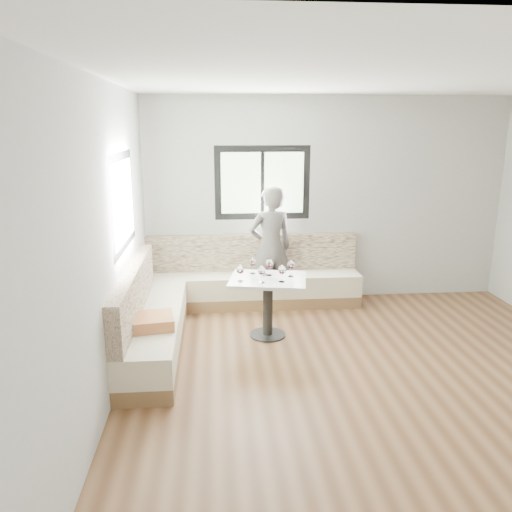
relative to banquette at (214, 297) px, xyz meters
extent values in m
cube|color=brown|center=(1.59, -1.63, -0.33)|extent=(5.00, 5.00, 0.01)
cube|color=white|center=(1.59, -1.63, 2.47)|extent=(5.00, 5.00, 0.01)
cube|color=#B7B7B2|center=(1.59, 0.87, 1.07)|extent=(5.00, 0.01, 2.80)
cube|color=#B7B7B2|center=(-0.91, -1.63, 1.07)|extent=(0.01, 5.00, 2.80)
cube|color=black|center=(0.69, 0.86, 1.32)|extent=(1.30, 0.02, 1.00)
cube|color=black|center=(-0.90, -0.73, 1.32)|extent=(0.02, 1.30, 1.00)
cube|color=brown|center=(0.54, 0.60, -0.25)|extent=(2.90, 0.55, 0.16)
cube|color=beige|center=(0.54, 0.60, -0.03)|extent=(2.90, 0.55, 0.29)
cube|color=beige|center=(0.54, 0.80, 0.37)|extent=(2.90, 0.14, 0.50)
cube|color=brown|center=(-0.64, -0.80, -0.25)|extent=(0.55, 2.25, 0.16)
cube|color=beige|center=(-0.64, -0.80, -0.03)|extent=(0.55, 2.25, 0.29)
cube|color=beige|center=(-0.84, -0.80, 0.37)|extent=(0.14, 2.25, 0.50)
cube|color=tan|center=(-0.60, -1.17, 0.18)|extent=(0.45, 0.45, 0.12)
cylinder|color=black|center=(0.63, -0.46, -0.32)|extent=(0.42, 0.42, 0.02)
cylinder|color=black|center=(0.63, -0.46, 0.00)|extent=(0.12, 0.12, 0.67)
cube|color=silver|center=(0.63, -0.46, 0.36)|extent=(0.97, 0.82, 0.04)
imported|color=#56524F|center=(0.77, 0.53, 0.49)|extent=(0.68, 0.53, 1.65)
cylinder|color=white|center=(0.59, -0.33, 0.39)|extent=(0.09, 0.09, 0.03)
sphere|color=black|center=(0.60, -0.32, 0.40)|extent=(0.02, 0.02, 0.02)
sphere|color=black|center=(0.58, -0.32, 0.40)|extent=(0.02, 0.02, 0.02)
sphere|color=black|center=(0.59, -0.34, 0.40)|extent=(0.02, 0.02, 0.02)
cylinder|color=white|center=(0.30, -0.56, 0.38)|extent=(0.06, 0.06, 0.01)
cylinder|color=white|center=(0.30, -0.56, 0.43)|extent=(0.01, 0.01, 0.08)
ellipsoid|color=white|center=(0.30, -0.56, 0.52)|extent=(0.09, 0.09, 0.10)
cylinder|color=#470710|center=(0.30, -0.56, 0.49)|extent=(0.06, 0.06, 0.02)
cylinder|color=white|center=(0.54, -0.62, 0.38)|extent=(0.06, 0.06, 0.01)
cylinder|color=white|center=(0.54, -0.62, 0.43)|extent=(0.01, 0.01, 0.08)
ellipsoid|color=white|center=(0.54, -0.62, 0.52)|extent=(0.09, 0.09, 0.10)
cylinder|color=#470710|center=(0.54, -0.62, 0.49)|extent=(0.06, 0.06, 0.02)
cylinder|color=white|center=(0.77, -0.61, 0.38)|extent=(0.06, 0.06, 0.01)
cylinder|color=white|center=(0.77, -0.61, 0.43)|extent=(0.01, 0.01, 0.08)
ellipsoid|color=white|center=(0.77, -0.61, 0.52)|extent=(0.09, 0.09, 0.10)
cylinder|color=#470710|center=(0.77, -0.61, 0.49)|extent=(0.06, 0.06, 0.02)
cylinder|color=white|center=(0.65, -0.35, 0.38)|extent=(0.06, 0.06, 0.01)
cylinder|color=white|center=(0.65, -0.35, 0.43)|extent=(0.01, 0.01, 0.08)
ellipsoid|color=white|center=(0.65, -0.35, 0.52)|extent=(0.09, 0.09, 0.10)
cylinder|color=#470710|center=(0.65, -0.35, 0.49)|extent=(0.06, 0.06, 0.02)
cylinder|color=white|center=(0.90, -0.42, 0.38)|extent=(0.06, 0.06, 0.01)
cylinder|color=white|center=(0.90, -0.42, 0.43)|extent=(0.01, 0.01, 0.08)
ellipsoid|color=white|center=(0.90, -0.42, 0.52)|extent=(0.09, 0.09, 0.10)
cylinder|color=#470710|center=(0.90, -0.42, 0.49)|extent=(0.06, 0.06, 0.02)
cylinder|color=white|center=(0.47, -0.26, 0.38)|extent=(0.06, 0.06, 0.01)
cylinder|color=white|center=(0.47, -0.26, 0.43)|extent=(0.01, 0.01, 0.08)
ellipsoid|color=white|center=(0.47, -0.26, 0.52)|extent=(0.09, 0.09, 0.10)
cylinder|color=#470710|center=(0.47, -0.26, 0.49)|extent=(0.06, 0.06, 0.02)
camera|label=1|loc=(0.03, -5.89, 2.08)|focal=35.00mm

